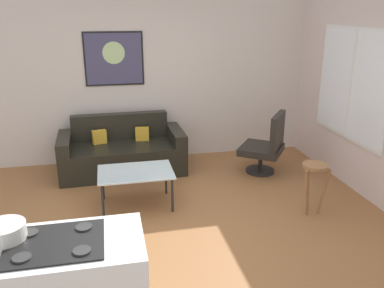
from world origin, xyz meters
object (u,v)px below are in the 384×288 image
wall_painting (114,59)px  coffee_table (136,174)px  couch (123,153)px  mixing_bowl (4,233)px  bar_stool (314,176)px  armchair (267,145)px

wall_painting → coffee_table: bearing=-85.1°
couch → coffee_table: size_ratio=2.02×
coffee_table → mixing_bowl: (-0.96, -2.14, 0.58)m
coffee_table → wall_painting: wall_painting is taller
couch → mixing_bowl: mixing_bowl is taller
coffee_table → wall_painting: size_ratio=1.03×
couch → bar_stool: 2.80m
couch → bar_stool: (2.13, -1.80, 0.19)m
couch → wall_painting: (-0.03, 0.47, 1.33)m
bar_stool → armchair: bearing=92.9°
coffee_table → armchair: bearing=18.3°
armchair → bar_stool: 1.28m
wall_painting → couch: bearing=-86.3°
armchair → mixing_bowl: mixing_bowl is taller
coffee_table → mixing_bowl: bearing=-114.3°
armchair → couch: bearing=165.7°
couch → mixing_bowl: bearing=-104.5°
armchair → mixing_bowl: 4.08m
coffee_table → bar_stool: bar_stool is taller
armchair → bar_stool: (0.06, -1.28, 0.04)m
couch → coffee_table: 1.19m
armchair → wall_painting: bearing=154.5°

